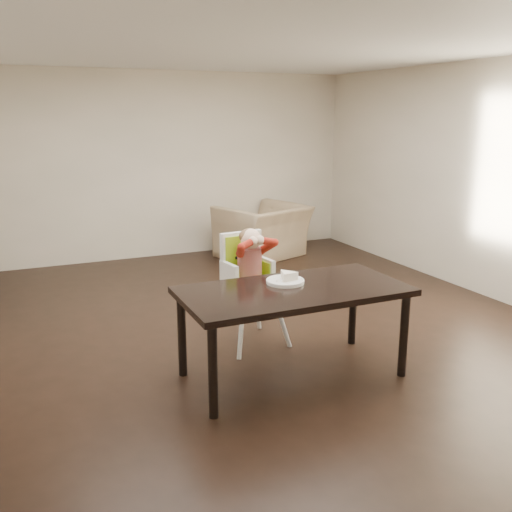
{
  "coord_description": "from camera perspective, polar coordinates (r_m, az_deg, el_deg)",
  "views": [
    {
      "loc": [
        -2.09,
        -4.77,
        2.1
      ],
      "look_at": [
        -0.19,
        -0.48,
        0.92
      ],
      "focal_mm": 40.0,
      "sensor_mm": 36.0,
      "label": 1
    }
  ],
  "objects": [
    {
      "name": "dining_table",
      "position": [
        4.56,
        3.76,
        -4.18
      ],
      "size": [
        1.8,
        0.9,
        0.75
      ],
      "color": "black",
      "rests_on": "ground"
    },
    {
      "name": "ground",
      "position": [
        5.61,
        -0.27,
        -7.85
      ],
      "size": [
        7.0,
        7.0,
        0.0
      ],
      "primitive_type": "plane",
      "color": "black",
      "rests_on": "ground"
    },
    {
      "name": "armchair",
      "position": [
        8.48,
        0.68,
        3.35
      ],
      "size": [
        1.37,
        1.12,
        1.03
      ],
      "primitive_type": "imported",
      "rotation": [
        0.0,
        0.0,
        3.48
      ],
      "color": "tan",
      "rests_on": "ground"
    },
    {
      "name": "room_walls",
      "position": [
        5.21,
        -0.29,
        11.43
      ],
      "size": [
        6.02,
        7.02,
        2.71
      ],
      "color": "beige",
      "rests_on": "ground"
    },
    {
      "name": "plate",
      "position": [
        4.66,
        3.03,
        -2.33
      ],
      "size": [
        0.39,
        0.39,
        0.09
      ],
      "rotation": [
        0.0,
        0.0,
        -0.27
      ],
      "color": "white",
      "rests_on": "dining_table"
    },
    {
      "name": "high_chair",
      "position": [
        5.2,
        -0.76,
        -0.68
      ],
      "size": [
        0.51,
        0.51,
        1.1
      ],
      "rotation": [
        0.0,
        0.0,
        0.12
      ],
      "color": "white",
      "rests_on": "ground"
    }
  ]
}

